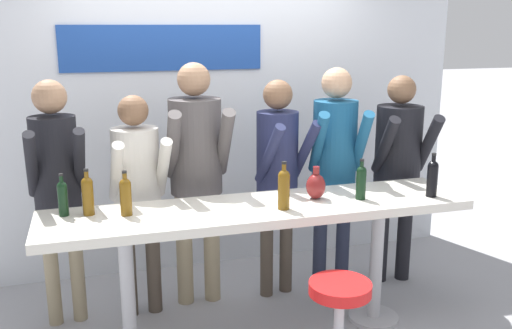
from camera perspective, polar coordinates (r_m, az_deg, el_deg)
The scene contains 16 objects.
back_wall at distance 4.87m, azimuth -4.33°, elevation 5.80°, with size 4.37×0.12×2.78m.
tasting_table at distance 3.72m, azimuth 0.40°, elevation -5.99°, with size 2.77×0.61×0.94m.
bar_stool at distance 3.45m, azimuth 8.30°, elevation -14.87°, with size 0.38×0.38×0.64m.
person_far_left at distance 4.05m, azimuth -19.35°, elevation -0.98°, with size 0.40×0.53×1.73m.
person_left at distance 4.05m, azimuth -11.81°, elevation -1.76°, with size 0.42×0.52×1.61m.
person_center_left at distance 4.15m, azimuth -6.02°, elevation 0.59°, with size 0.46×0.58×1.81m.
person_center at distance 4.27m, azimuth 2.20°, elevation 0.10°, with size 0.43×0.55×1.68m.
person_center_right at distance 4.40m, azimuth 7.87°, elevation 1.00°, with size 0.47×0.59×1.76m.
person_right at distance 4.65m, azimuth 14.03°, elevation 0.71°, with size 0.48×0.58×1.69m.
wine_bottle_0 at distance 3.61m, azimuth -16.48°, elevation -2.83°, with size 0.07×0.07×0.29m.
wine_bottle_1 at distance 3.55m, azimuth -12.91°, elevation -2.97°, with size 0.07×0.07×0.28m.
wine_bottle_2 at distance 4.01m, azimuth 17.23°, elevation -1.17°, with size 0.07×0.07×0.30m.
wine_bottle_3 at distance 3.64m, azimuth -18.77°, elevation -3.06°, with size 0.06×0.06×0.26m.
wine_bottle_4 at distance 3.84m, azimuth 10.47°, elevation -1.61°, with size 0.07×0.07×0.27m.
wine_bottle_5 at distance 3.57m, azimuth 2.80°, elevation -2.30°, with size 0.08×0.08×0.31m.
decorative_vase at distance 3.81m, azimuth 6.00°, elevation -2.13°, with size 0.13×0.13×0.22m.
Camera 1 is at (-1.02, -3.34, 2.08)m, focal length 40.00 mm.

